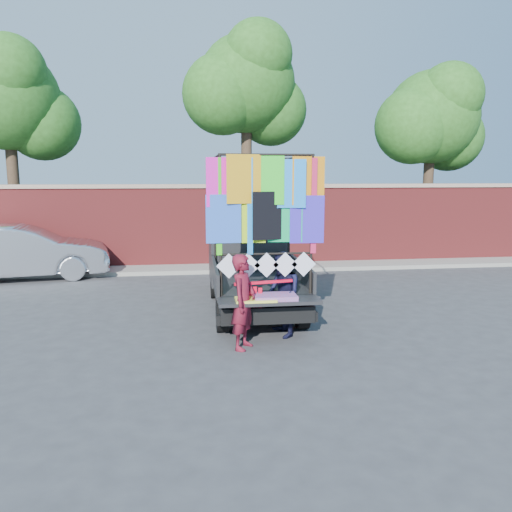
{
  "coord_description": "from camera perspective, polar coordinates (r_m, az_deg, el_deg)",
  "views": [
    {
      "loc": [
        -0.88,
        -8.77,
        2.9
      ],
      "look_at": [
        0.27,
        0.08,
        1.44
      ],
      "focal_mm": 35.0,
      "sensor_mm": 36.0,
      "label": 1
    }
  ],
  "objects": [
    {
      "name": "tree_left",
      "position": [
        17.93,
        -26.55,
        15.43
      ],
      "size": [
        4.2,
        3.3,
        7.05
      ],
      "color": "#38281C",
      "rests_on": "ground"
    },
    {
      "name": "tree_mid",
      "position": [
        17.23,
        -1.02,
        18.62
      ],
      "size": [
        4.2,
        3.3,
        7.73
      ],
      "color": "#38281C",
      "rests_on": "ground"
    },
    {
      "name": "streamer_bundle",
      "position": [
        8.62,
        0.13,
        -4.43
      ],
      "size": [
        1.04,
        0.25,
        0.72
      ],
      "color": "red",
      "rests_on": "ground"
    },
    {
      "name": "man",
      "position": [
        8.99,
        3.04,
        -4.4
      ],
      "size": [
        0.69,
        0.83,
        1.55
      ],
      "primitive_type": "imported",
      "rotation": [
        0.0,
        0.0,
        -1.42
      ],
      "color": "black",
      "rests_on": "ground"
    },
    {
      "name": "sedan",
      "position": [
        15.35,
        -25.08,
        0.38
      ],
      "size": [
        4.81,
        2.38,
        1.52
      ],
      "primitive_type": "imported",
      "rotation": [
        0.0,
        0.0,
        1.74
      ],
      "color": "silver",
      "rests_on": "ground"
    },
    {
      "name": "brick_wall",
      "position": [
        15.88,
        -4.19,
        3.56
      ],
      "size": [
        30.0,
        0.45,
        2.61
      ],
      "color": "maroon",
      "rests_on": "ground"
    },
    {
      "name": "curb",
      "position": [
        15.36,
        -3.98,
        -1.4
      ],
      "size": [
        30.0,
        1.2,
        0.12
      ],
      "primitive_type": "cube",
      "color": "gray",
      "rests_on": "ground"
    },
    {
      "name": "ground",
      "position": [
        9.28,
        -1.6,
        -8.93
      ],
      "size": [
        90.0,
        90.0,
        0.0
      ],
      "primitive_type": "plane",
      "color": "#38383A",
      "rests_on": "ground"
    },
    {
      "name": "tree_right",
      "position": [
        18.96,
        19.59,
        14.36
      ],
      "size": [
        4.2,
        3.3,
        6.62
      ],
      "color": "#38281C",
      "rests_on": "ground"
    },
    {
      "name": "pickup_truck",
      "position": [
        11.29,
        -0.72,
        -1.32
      ],
      "size": [
        2.06,
        5.17,
        3.26
      ],
      "color": "black",
      "rests_on": "ground"
    },
    {
      "name": "woman",
      "position": [
        8.35,
        -1.45,
        -5.27
      ],
      "size": [
        0.61,
        0.7,
        1.61
      ],
      "primitive_type": "imported",
      "rotation": [
        0.0,
        0.0,
        1.09
      ],
      "color": "maroon",
      "rests_on": "ground"
    }
  ]
}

